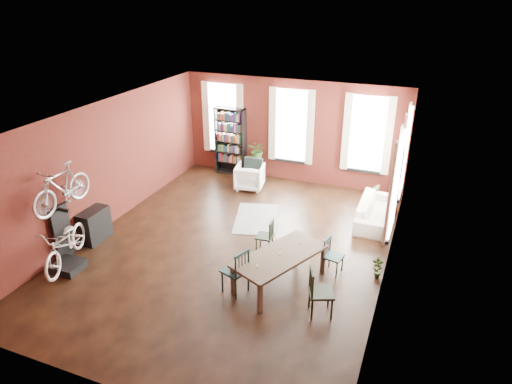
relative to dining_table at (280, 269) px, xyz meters
The scene contains 19 objects.
room 2.68m from the dining_table, 128.67° to the left, with size 9.00×9.04×3.22m.
dining_table is the anchor object (origin of this frame).
dining_chair_a 0.96m from the dining_table, 142.23° to the right, with size 0.46×0.46×1.00m, color #1A3A38.
dining_chair_b 1.29m from the dining_table, 124.63° to the left, with size 0.38×0.38×0.82m, color black.
dining_chair_c 1.22m from the dining_table, 31.54° to the right, with size 0.46×0.46×0.99m, color black.
dining_chair_d 1.25m from the dining_table, 40.28° to the left, with size 0.38×0.38×0.82m, color #1C3C3E.
bookshelf 6.35m from the dining_table, 123.70° to the left, with size 1.00×0.32×2.20m, color black.
white_armchair 4.96m from the dining_table, 119.56° to the left, with size 0.81×0.76×0.84m, color white.
cream_sofa 3.83m from the dining_table, 67.69° to the left, with size 2.08×0.61×0.81m, color beige.
striped_rug 2.95m from the dining_table, 120.90° to the left, with size 1.12×1.79×0.01m, color black.
bike_trainer 4.66m from the dining_table, 164.48° to the right, with size 0.60×0.60×0.18m, color black.
bike_wall_rack 4.98m from the dining_table, behind, with size 0.16×0.60×1.30m, color black.
console_table 4.78m from the dining_table, behind, with size 0.40×0.80×0.80m, color black.
plant_stand 5.71m from the dining_table, 116.27° to the left, with size 0.32×0.32×0.65m, color black.
plant_by_sofa 4.64m from the dining_table, 74.55° to the left, with size 0.38×0.69×0.31m, color #376026.
plant_small 2.12m from the dining_table, 27.16° to the left, with size 0.25×0.47×0.17m, color #345D25.
bicycle_floor 4.68m from the dining_table, 164.63° to the right, with size 0.65×0.98×1.86m, color silver.
bicycle_hung 5.05m from the dining_table, 169.54° to the right, with size 0.47×1.00×1.66m, color #A5A8AD.
plant_on_stand 5.70m from the dining_table, 116.03° to the left, with size 0.57×0.63×0.49m, color #315020.
Camera 1 is at (3.97, -8.51, 5.75)m, focal length 32.00 mm.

